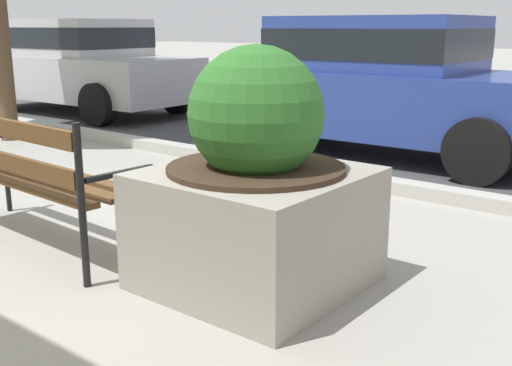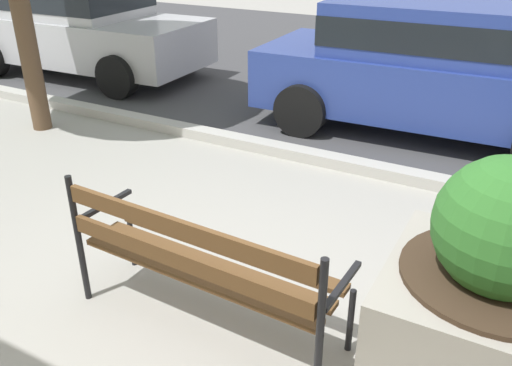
{
  "view_description": "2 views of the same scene",
  "coord_description": "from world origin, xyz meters",
  "px_view_note": "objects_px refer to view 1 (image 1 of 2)",
  "views": [
    {
      "loc": [
        3.72,
        -2.1,
        1.46
      ],
      "look_at": [
        1.61,
        0.55,
        0.6
      ],
      "focal_mm": 43.74,
      "sensor_mm": 36.0,
      "label": 1
    },
    {
      "loc": [
        1.61,
        -2.1,
        2.4
      ],
      "look_at": [
        0.02,
        0.81,
        0.75
      ],
      "focal_mm": 37.47,
      "sensor_mm": 36.0,
      "label": 2
    }
  ],
  "objects_px": {
    "concrete_planter": "(256,190)",
    "parked_car_silver": "(82,63)",
    "park_bench": "(25,168)",
    "parked_car_blue": "(383,81)"
  },
  "relations": [
    {
      "from": "concrete_planter",
      "to": "parked_car_silver",
      "type": "height_order",
      "value": "parked_car_silver"
    },
    {
      "from": "parked_car_silver",
      "to": "parked_car_blue",
      "type": "bearing_deg",
      "value": 0.0
    },
    {
      "from": "park_bench",
      "to": "parked_car_silver",
      "type": "distance_m",
      "value": 6.85
    },
    {
      "from": "park_bench",
      "to": "concrete_planter",
      "type": "xyz_separation_m",
      "value": [
        1.6,
        0.45,
        0.02
      ]
    },
    {
      "from": "concrete_planter",
      "to": "park_bench",
      "type": "bearing_deg",
      "value": -164.25
    },
    {
      "from": "concrete_planter",
      "to": "parked_car_blue",
      "type": "xyz_separation_m",
      "value": [
        -1.23,
        3.9,
        0.28
      ]
    },
    {
      "from": "concrete_planter",
      "to": "parked_car_silver",
      "type": "xyz_separation_m",
      "value": [
        -6.88,
        3.9,
        0.28
      ]
    },
    {
      "from": "park_bench",
      "to": "parked_car_silver",
      "type": "relative_size",
      "value": 0.44
    },
    {
      "from": "park_bench",
      "to": "concrete_planter",
      "type": "distance_m",
      "value": 1.66
    },
    {
      "from": "concrete_planter",
      "to": "parked_car_silver",
      "type": "relative_size",
      "value": 0.33
    }
  ]
}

